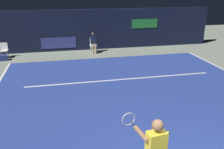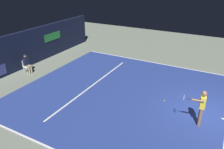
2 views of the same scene
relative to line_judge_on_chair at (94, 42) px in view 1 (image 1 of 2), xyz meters
The scene contains 7 objects.
ground_plane 6.98m from the line_judge_on_chair, 85.40° to the right, with size 31.40×31.40×0.00m, color gray.
court_surface 6.97m from the line_judge_on_chair, 85.40° to the right, with size 10.82×11.20×0.01m, color navy.
line_service 5.04m from the line_judge_on_chair, 83.59° to the right, with size 8.44×0.10×0.01m, color white.
back_wall 1.30m from the line_judge_on_chair, 61.24° to the left, with size 15.34×0.33×2.60m.
line_judge_on_chair is the anchor object (origin of this frame).
courtside_chair_far 5.29m from the line_judge_on_chair, behind, with size 0.45×0.42×0.88m.
tennis_ball 9.43m from the line_judge_on_chair, 85.25° to the right, with size 0.07×0.07×0.07m, color #CCE033.
Camera 1 is at (-2.62, -3.31, 3.97)m, focal length 38.93 mm.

